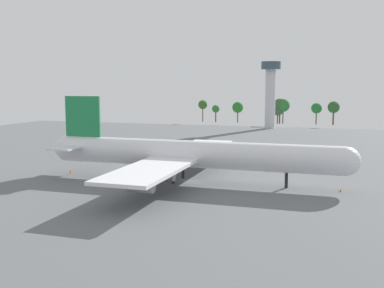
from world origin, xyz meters
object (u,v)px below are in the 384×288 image
(fuel_truck, at_px, (98,149))
(safety_cone_nose, at_px, (341,190))
(catering_truck, at_px, (92,155))
(control_tower, at_px, (270,88))
(cargo_airplane, at_px, (190,154))
(safety_cone_tail, at_px, (71,171))
(cargo_loader, at_px, (297,164))

(fuel_truck, xyz_separation_m, safety_cone_nose, (76.49, -34.05, -0.83))
(catering_truck, relative_size, control_tower, 0.15)
(cargo_airplane, xyz_separation_m, safety_cone_nose, (33.51, -0.13, -6.07))
(fuel_truck, distance_m, safety_cone_tail, 34.54)
(cargo_loader, height_order, safety_cone_nose, cargo_loader)
(fuel_truck, height_order, safety_cone_nose, fuel_truck)
(cargo_airplane, height_order, fuel_truck, cargo_airplane)
(cargo_airplane, relative_size, catering_truck, 14.69)
(safety_cone_nose, bearing_deg, fuel_truck, 156.00)
(safety_cone_nose, xyz_separation_m, control_tower, (-34.63, 139.00, 20.26))
(fuel_truck, bearing_deg, safety_cone_nose, -24.00)
(catering_truck, xyz_separation_m, control_tower, (37.72, 116.08, 19.41))
(control_tower, bearing_deg, catering_truck, -108.00)
(cargo_airplane, bearing_deg, control_tower, 90.46)
(catering_truck, height_order, safety_cone_nose, catering_truck)
(fuel_truck, bearing_deg, safety_cone_tail, -72.40)
(cargo_loader, height_order, control_tower, control_tower)
(cargo_loader, height_order, fuel_truck, fuel_truck)
(safety_cone_tail, bearing_deg, safety_cone_nose, -0.99)
(cargo_airplane, xyz_separation_m, control_tower, (-1.12, 138.87, 14.19))
(catering_truck, bearing_deg, safety_cone_nose, -17.58)
(cargo_loader, xyz_separation_m, safety_cone_tail, (-54.90, -23.91, -0.81))
(fuel_truck, bearing_deg, cargo_loader, -7.85)
(cargo_airplane, relative_size, cargo_loader, 17.96)
(fuel_truck, height_order, catering_truck, catering_truck)
(cargo_airplane, height_order, safety_cone_nose, cargo_airplane)
(catering_truck, relative_size, safety_cone_nose, 7.56)
(catering_truck, bearing_deg, cargo_loader, 1.99)
(cargo_airplane, xyz_separation_m, safety_cone_tail, (-32.54, 1.01, -6.05))
(cargo_loader, bearing_deg, control_tower, 101.64)
(cargo_airplane, height_order, catering_truck, cargo_airplane)
(cargo_loader, distance_m, safety_cone_tail, 59.88)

